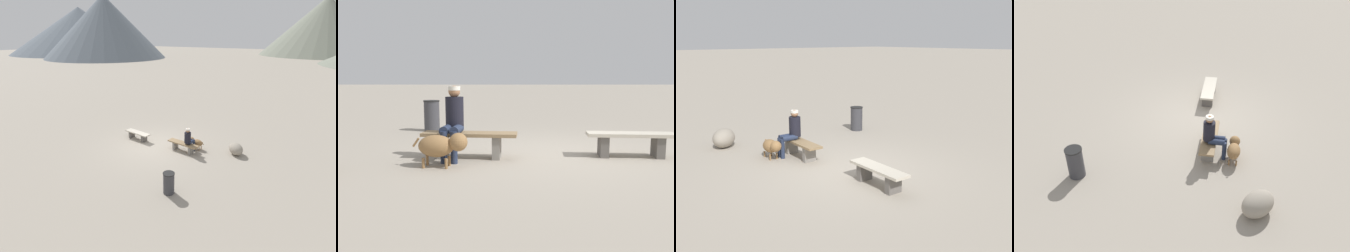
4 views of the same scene
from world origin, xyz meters
TOP-DOWN VIEW (x-y plane):
  - ground at (0.00, 0.00)m, footprint 210.00×210.00m
  - bench_left at (-1.29, 0.20)m, footprint 1.53×0.52m
  - bench_right at (1.50, 0.31)m, footprint 1.64×0.52m
  - seated_person at (1.76, 0.39)m, footprint 0.36×0.63m
  - dog at (1.86, 0.95)m, footprint 0.86×0.39m
  - trash_bin at (2.85, -2.92)m, footprint 0.42×0.42m
  - boulder at (3.73, 1.44)m, footprint 1.02×1.01m

SIDE VIEW (x-z plane):
  - ground at x=0.00m, z-range -0.06..0.00m
  - boulder at x=3.73m, z-range 0.00..0.55m
  - bench_left at x=-1.29m, z-range 0.08..0.50m
  - bench_right at x=1.50m, z-range 0.09..0.53m
  - dog at x=1.86m, z-range 0.07..0.61m
  - trash_bin at x=2.85m, z-range 0.00..0.81m
  - seated_person at x=1.76m, z-range 0.08..1.32m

